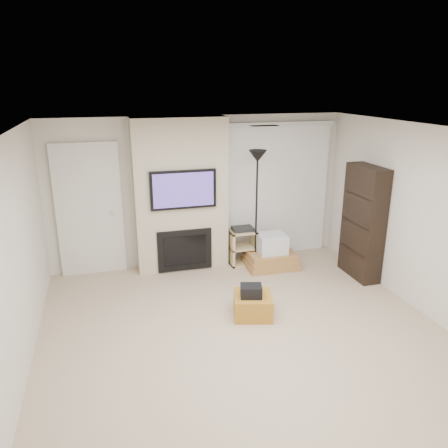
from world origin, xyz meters
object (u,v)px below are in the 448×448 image
object	(u,v)px
ottoman	(253,305)
av_stand	(242,244)
box_stack	(271,254)
bookshelf	(363,223)
floor_lamp	(257,176)

from	to	relation	value
ottoman	av_stand	distance (m)	1.80
ottoman	box_stack	xyz separation A→B (m)	(0.84, 1.47, 0.07)
ottoman	bookshelf	size ratio (longest dim) A/B	0.28
floor_lamp	box_stack	xyz separation A→B (m)	(0.25, -0.09, -1.34)
av_stand	bookshelf	world-z (taller)	bookshelf
floor_lamp	av_stand	world-z (taller)	floor_lamp
bookshelf	box_stack	bearing A→B (deg)	150.14
av_stand	box_stack	size ratio (longest dim) A/B	0.76
ottoman	floor_lamp	size ratio (longest dim) A/B	0.25
av_stand	ottoman	bearing A→B (deg)	-103.45
floor_lamp	box_stack	size ratio (longest dim) A/B	2.27
floor_lamp	box_stack	world-z (taller)	floor_lamp
av_stand	floor_lamp	bearing A→B (deg)	-45.75
box_stack	bookshelf	size ratio (longest dim) A/B	0.48
av_stand	box_stack	world-z (taller)	av_stand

